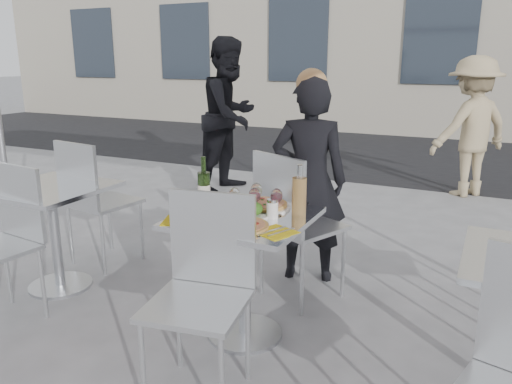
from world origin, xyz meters
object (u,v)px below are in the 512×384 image
at_px(sugar_shaker, 272,209).
at_px(wineglass_red_b, 277,197).
at_px(woman_diner, 309,181).
at_px(pizza_far, 263,205).
at_px(side_table_left, 53,216).
at_px(napkin_left, 180,220).
at_px(chair_near, 204,278).
at_px(carafe, 299,196).
at_px(pedestrian_b, 471,127).
at_px(napkin_right, 276,232).
at_px(pizza_near, 240,226).
at_px(side_chair_lnear, 5,231).
at_px(wine_bottle, 204,187).
at_px(main_table, 245,251).
at_px(wineglass_white_a, 235,196).
at_px(wineglass_white_b, 257,191).
at_px(pedestrian_a, 230,115).
at_px(side_chair_lfar, 92,194).
at_px(wineglass_red_a, 255,196).
at_px(salad_plate, 249,210).
at_px(chair_far, 292,216).

height_order(sugar_shaker, wineglass_red_b, wineglass_red_b).
relative_size(woman_diner, wineglass_red_b, 9.44).
bearing_deg(pizza_far, side_table_left, -173.13).
height_order(pizza_far, napkin_left, pizza_far).
height_order(chair_near, carafe, carafe).
bearing_deg(sugar_shaker, chair_near, -103.74).
distance_m(woman_diner, pedestrian_b, 3.19).
bearing_deg(napkin_right, pizza_near, -152.40).
bearing_deg(pedestrian_b, side_chair_lnear, 14.15).
height_order(wine_bottle, wineglass_red_b, wine_bottle).
relative_size(chair_near, side_chair_lnear, 1.01).
relative_size(main_table, chair_near, 0.77).
xyz_separation_m(side_table_left, carafe, (1.78, 0.12, 0.33)).
relative_size(pedestrian_b, pizza_far, 5.12).
distance_m(main_table, pizza_far, 0.29).
xyz_separation_m(side_table_left, wineglass_white_a, (1.44, -0.01, 0.32)).
bearing_deg(napkin_right, pedestrian_b, 104.15).
xyz_separation_m(main_table, wine_bottle, (-0.31, 0.08, 0.32)).
bearing_deg(napkin_right, main_table, 169.54).
bearing_deg(napkin_right, side_table_left, -162.55).
bearing_deg(carafe, napkin_right, -91.66).
xyz_separation_m(pizza_near, wineglass_white_b, (-0.07, 0.34, 0.10)).
height_order(pedestrian_a, wineglass_white_b, pedestrian_a).
distance_m(woman_diner, wineglass_white_a, 0.97).
xyz_separation_m(main_table, side_chair_lnear, (-1.43, -0.43, 0.03)).
height_order(pizza_far, wineglass_white_b, wineglass_white_b).
relative_size(pedestrian_b, napkin_right, 6.92).
xyz_separation_m(woman_diner, wineglass_white_b, (-0.03, -0.81, 0.12)).
height_order(side_chair_lnear, carafe, carafe).
distance_m(side_chair_lfar, sugar_shaker, 1.75).
xyz_separation_m(chair_near, wineglass_red_a, (0.02, 0.52, 0.28)).
xyz_separation_m(chair_near, wineglass_white_b, (-0.02, 0.63, 0.28)).
xyz_separation_m(side_table_left, wineglass_white_b, (1.51, 0.14, 0.32)).
bearing_deg(wineglass_white_b, napkin_left, -126.37).
relative_size(pedestrian_b, wineglass_red_b, 10.39).
distance_m(pizza_far, salad_plate, 0.19).
bearing_deg(side_chair_lfar, woman_diner, -152.93).
height_order(salad_plate, wineglass_white_a, wineglass_white_a).
xyz_separation_m(pedestrian_a, wineglass_red_b, (1.90, -2.94, -0.07)).
bearing_deg(carafe, wine_bottle, -176.15).
distance_m(side_chair_lnear, wineglass_red_a, 1.58).
bearing_deg(woman_diner, pedestrian_a, -65.33).
bearing_deg(wineglass_red_a, side_chair_lnear, -162.48).
height_order(side_chair_lnear, salad_plate, side_chair_lnear).
bearing_deg(side_chair_lnear, pedestrian_a, 101.33).
height_order(main_table, woman_diner, woman_diner).
bearing_deg(side_chair_lnear, chair_far, 39.18).
height_order(sugar_shaker, napkin_right, sugar_shaker).
bearing_deg(sugar_shaker, main_table, -169.15).
height_order(chair_far, pizza_near, chair_far).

